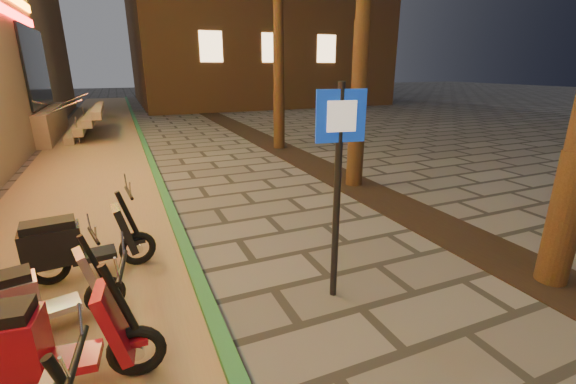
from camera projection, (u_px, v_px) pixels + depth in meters
name	position (u px, v px, depth m)	size (l,w,h in m)	color
parking_strip	(87.00, 181.00, 9.99)	(3.40, 60.00, 0.01)	#8C7251
green_curb	(156.00, 173.00, 10.62)	(0.18, 60.00, 0.10)	#276936
planting_strip	(406.00, 210.00, 7.96)	(1.20, 40.00, 0.02)	black
pedestrian_sign	(339.00, 165.00, 4.49)	(0.59, 0.12, 2.69)	black
scooter_7	(32.00, 346.00, 3.34)	(1.74, 0.66, 1.22)	black
scooter_8	(31.00, 299.00, 4.13)	(1.51, 0.71, 1.06)	black
scooter_9	(74.00, 245.00, 5.27)	(1.69, 0.64, 1.19)	black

